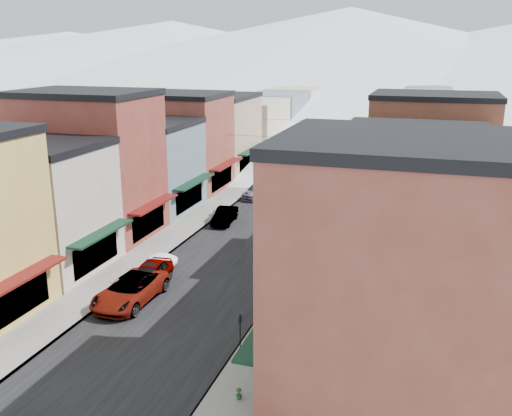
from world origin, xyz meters
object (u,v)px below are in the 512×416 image
Objects in this scene: car_dark_hatch at (225,216)px; streetlamp_near at (322,207)px; car_silver_sedan at (150,275)px; fire_hydrant at (258,356)px; trash_can at (293,262)px; car_green_sedan at (281,246)px; car_white_suv at (130,290)px.

car_dark_hatch is 10.37m from streetlamp_near.
streetlamp_near reaches higher than car_silver_sedan.
car_silver_sedan is 6.67× the size of fire_hydrant.
fire_hydrant is 13.12m from trash_can.
car_silver_sedan is 11.15m from car_green_sedan.
car_white_suv reaches higher than car_dark_hatch.
fire_hydrant is at bearing 95.19° from car_green_sedan.
car_green_sedan reaches higher than fire_hydrant.
car_dark_hatch is 1.04× the size of car_green_sedan.
car_silver_sedan is 1.17× the size of car_green_sedan.
car_white_suv reaches higher than car_silver_sedan.
streetlamp_near is (-0.58, 19.60, 2.72)m from fire_hydrant.
car_white_suv is 5.77× the size of trash_can.
fire_hydrant is at bearing -70.82° from car_dark_hatch.
car_green_sedan is (7.17, -6.47, -0.03)m from car_dark_hatch.
car_silver_sedan is 12.44m from fire_hydrant.
fire_hydrant is 0.16× the size of streetlamp_near.
trash_can is at bearing -96.94° from streetlamp_near.
car_dark_hatch is at bearing 91.91° from car_white_suv.
streetlamp_near reaches higher than car_green_sedan.
fire_hydrant is (3.08, -15.97, -0.21)m from car_green_sedan.
streetlamp_near is at bearing 46.46° from car_silver_sedan.
car_green_sedan is at bearing -124.54° from streetlamp_near.
trash_can is at bearing 27.62° from car_silver_sedan.
car_green_sedan is at bearing 120.21° from trash_can.
car_green_sedan is 5.68× the size of fire_hydrant.
streetlamp_near is (0.80, 6.55, 2.51)m from trash_can.
car_dark_hatch is 5.91× the size of fire_hydrant.
car_white_suv is 17.90m from streetlamp_near.
trash_can is (8.70, 8.44, -0.17)m from car_white_suv.
streetlamp_near reaches higher than car_dark_hatch.
car_silver_sedan is at bearing -94.73° from car_dark_hatch.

